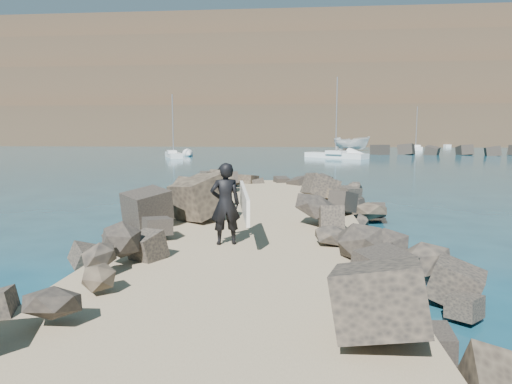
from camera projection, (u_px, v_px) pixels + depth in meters
ground at (259, 235)px, 14.46m from camera, size 800.00×800.00×0.00m
jetty at (253, 240)px, 12.44m from camera, size 6.00×26.00×0.60m
riprap_left at (155, 227)px, 13.17m from camera, size 2.60×22.00×1.00m
riprap_right at (358, 231)px, 12.65m from camera, size 2.60×22.00×1.00m
headland at (322, 98)px, 169.50m from camera, size 360.00×140.00×32.00m
surfboard_resting at (194, 196)px, 15.73m from camera, size 1.78×2.07×0.07m
boat_imported at (351, 144)px, 82.00m from camera, size 7.09×5.03×2.57m
surfer_with_board at (228, 204)px, 10.65m from camera, size 1.11×2.37×1.93m
sailboat_d at (416, 148)px, 85.68m from camera, size 2.16×6.88×8.19m
sailboat_a at (173, 155)px, 59.52m from camera, size 3.96×6.91×8.28m
sailboat_c at (336, 155)px, 58.26m from camera, size 7.88×7.07×10.31m
sailboat_f at (441, 146)px, 102.23m from camera, size 2.89×6.01×7.22m
headland_buildings at (344, 44)px, 158.86m from camera, size 137.50×30.50×5.00m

